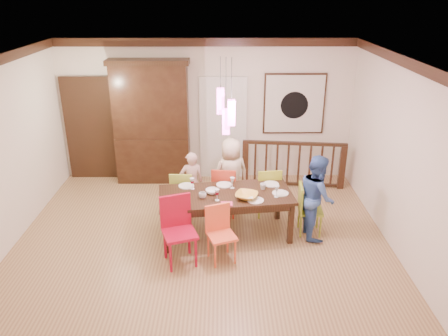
{
  "coord_description": "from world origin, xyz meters",
  "views": [
    {
      "loc": [
        0.32,
        -6.23,
        3.83
      ],
      "look_at": [
        0.36,
        0.28,
        1.1
      ],
      "focal_mm": 35.0,
      "sensor_mm": 36.0,
      "label": 1
    }
  ],
  "objects_px": {
    "balustrade": "(293,163)",
    "chair_end_right": "(311,206)",
    "chair_far_left": "(182,190)",
    "china_hutch": "(152,122)",
    "person_far_mid": "(231,175)",
    "person_end_right": "(317,196)",
    "dining_table": "(226,198)",
    "person_far_left": "(192,183)"
  },
  "relations": [
    {
      "from": "dining_table",
      "to": "balustrade",
      "type": "bearing_deg",
      "value": 46.13
    },
    {
      "from": "chair_far_left",
      "to": "person_end_right",
      "type": "bearing_deg",
      "value": 165.14
    },
    {
      "from": "dining_table",
      "to": "chair_end_right",
      "type": "xyz_separation_m",
      "value": [
        1.39,
        0.05,
        -0.17
      ]
    },
    {
      "from": "balustrade",
      "to": "person_far_left",
      "type": "bearing_deg",
      "value": -145.49
    },
    {
      "from": "dining_table",
      "to": "balustrade",
      "type": "relative_size",
      "value": 1.07
    },
    {
      "from": "person_far_mid",
      "to": "china_hutch",
      "type": "bearing_deg",
      "value": -59.66
    },
    {
      "from": "chair_end_right",
      "to": "balustrade",
      "type": "distance_m",
      "value": 1.85
    },
    {
      "from": "chair_end_right",
      "to": "balustrade",
      "type": "relative_size",
      "value": 0.41
    },
    {
      "from": "dining_table",
      "to": "chair_end_right",
      "type": "height_order",
      "value": "chair_end_right"
    },
    {
      "from": "chair_far_left",
      "to": "china_hutch",
      "type": "xyz_separation_m",
      "value": [
        -0.72,
        1.56,
        0.77
      ]
    },
    {
      "from": "chair_far_left",
      "to": "chair_end_right",
      "type": "distance_m",
      "value": 2.25
    },
    {
      "from": "chair_far_left",
      "to": "person_far_left",
      "type": "bearing_deg",
      "value": -139.48
    },
    {
      "from": "balustrade",
      "to": "person_far_mid",
      "type": "xyz_separation_m",
      "value": [
        -1.29,
        -0.99,
        0.18
      ]
    },
    {
      "from": "balustrade",
      "to": "chair_end_right",
      "type": "bearing_deg",
      "value": -83.93
    },
    {
      "from": "dining_table",
      "to": "chair_end_right",
      "type": "relative_size",
      "value": 2.59
    },
    {
      "from": "china_hutch",
      "to": "person_far_left",
      "type": "xyz_separation_m",
      "value": [
        0.88,
        -1.43,
        -0.69
      ]
    },
    {
      "from": "chair_far_left",
      "to": "china_hutch",
      "type": "height_order",
      "value": "china_hutch"
    },
    {
      "from": "person_far_mid",
      "to": "person_end_right",
      "type": "bearing_deg",
      "value": 126.72
    },
    {
      "from": "chair_far_left",
      "to": "person_end_right",
      "type": "distance_m",
      "value": 2.34
    },
    {
      "from": "dining_table",
      "to": "chair_far_left",
      "type": "distance_m",
      "value": 1.04
    },
    {
      "from": "china_hutch",
      "to": "person_end_right",
      "type": "bearing_deg",
      "value": -37.24
    },
    {
      "from": "chair_far_left",
      "to": "person_far_mid",
      "type": "distance_m",
      "value": 0.91
    },
    {
      "from": "chair_end_right",
      "to": "person_far_left",
      "type": "relative_size",
      "value": 0.75
    },
    {
      "from": "person_far_mid",
      "to": "person_end_right",
      "type": "distance_m",
      "value": 1.64
    },
    {
      "from": "balustrade",
      "to": "person_end_right",
      "type": "bearing_deg",
      "value": -81.75
    },
    {
      "from": "person_far_left",
      "to": "person_far_mid",
      "type": "relative_size",
      "value": 0.84
    },
    {
      "from": "dining_table",
      "to": "person_far_left",
      "type": "distance_m",
      "value": 1.01
    },
    {
      "from": "chair_end_right",
      "to": "person_end_right",
      "type": "bearing_deg",
      "value": -121.03
    },
    {
      "from": "person_far_mid",
      "to": "chair_end_right",
      "type": "bearing_deg",
      "value": 126.78
    },
    {
      "from": "china_hutch",
      "to": "person_far_mid",
      "type": "xyz_separation_m",
      "value": [
        1.58,
        -1.33,
        -0.58
      ]
    },
    {
      "from": "dining_table",
      "to": "balustrade",
      "type": "distance_m",
      "value": 2.35
    },
    {
      "from": "china_hutch",
      "to": "balustrade",
      "type": "distance_m",
      "value": 2.99
    },
    {
      "from": "china_hutch",
      "to": "person_end_right",
      "type": "xyz_separation_m",
      "value": [
        2.95,
        -2.24,
        -0.57
      ]
    },
    {
      "from": "person_far_left",
      "to": "person_end_right",
      "type": "distance_m",
      "value": 2.22
    },
    {
      "from": "chair_far_left",
      "to": "china_hutch",
      "type": "distance_m",
      "value": 1.88
    },
    {
      "from": "chair_end_right",
      "to": "person_far_mid",
      "type": "relative_size",
      "value": 0.63
    },
    {
      "from": "chair_end_right",
      "to": "person_end_right",
      "type": "xyz_separation_m",
      "value": [
        0.07,
        -0.05,
        0.2
      ]
    },
    {
      "from": "dining_table",
      "to": "person_far_mid",
      "type": "height_order",
      "value": "person_far_mid"
    },
    {
      "from": "chair_end_right",
      "to": "china_hutch",
      "type": "distance_m",
      "value": 3.7
    },
    {
      "from": "chair_end_right",
      "to": "balustrade",
      "type": "bearing_deg",
      "value": 3.74
    },
    {
      "from": "chair_far_left",
      "to": "person_far_mid",
      "type": "bearing_deg",
      "value": -163.18
    },
    {
      "from": "china_hutch",
      "to": "balustrade",
      "type": "xyz_separation_m",
      "value": [
        2.87,
        -0.35,
        -0.76
      ]
    }
  ]
}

